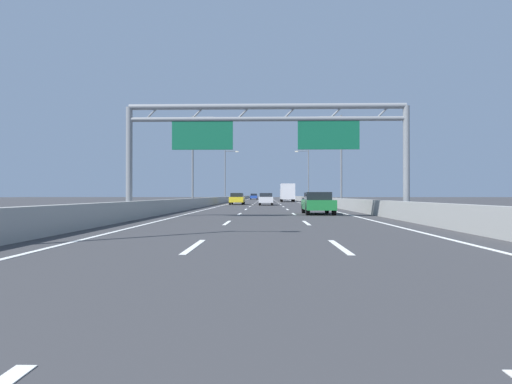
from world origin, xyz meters
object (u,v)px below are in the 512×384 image
object	(u,v)px
sign_gantry	(266,132)
box_truck	(287,192)
orange_car	(266,196)
silver_car	(267,198)
streetlamp_right_far	(307,172)
green_car	(318,203)
streetlamp_left_far	(226,172)
blue_car	(254,196)
yellow_car	(237,199)
white_car	(266,199)
streetlamp_right_mid	(339,155)
streetlamp_left_mid	(195,155)

from	to	relation	value
sign_gantry	box_truck	xyz separation A→B (m)	(3.75, 54.32, -3.07)
orange_car	silver_car	distance (m)	57.76
streetlamp_right_far	silver_car	size ratio (longest dim) A/B	2.13
green_car	streetlamp_right_far	bearing A→B (deg)	85.45
streetlamp_left_far	blue_car	size ratio (longest dim) A/B	2.04
blue_car	silver_car	xyz separation A→B (m)	(3.45, -38.38, -0.07)
box_truck	yellow_car	bearing A→B (deg)	-108.81
white_car	box_truck	xyz separation A→B (m)	(3.82, 25.28, 0.96)
blue_car	box_truck	bearing A→B (deg)	-78.95
streetlamp_right_far	green_car	bearing A→B (deg)	-94.55
white_car	streetlamp_right_mid	bearing A→B (deg)	-47.50
sign_gantry	blue_car	bearing A→B (deg)	92.13
yellow_car	blue_car	size ratio (longest dim) A/B	0.99
streetlamp_right_mid	box_truck	size ratio (longest dim) A/B	1.23
streetlamp_left_mid	yellow_car	bearing A→B (deg)	72.17
orange_car	box_truck	xyz separation A→B (m)	(3.80, -55.86, 0.98)
sign_gantry	yellow_car	world-z (taller)	sign_gantry
white_car	streetlamp_left_far	bearing A→B (deg)	105.32
green_car	blue_car	distance (m)	86.50
box_truck	white_car	bearing A→B (deg)	-98.60
green_car	silver_car	distance (m)	47.97
streetlamp_left_far	white_car	bearing A→B (deg)	-74.68
sign_gantry	green_car	distance (m)	6.98
streetlamp_left_far	box_truck	world-z (taller)	streetlamp_left_far
yellow_car	streetlamp_right_far	bearing A→B (deg)	64.68
sign_gantry	box_truck	size ratio (longest dim) A/B	2.05
streetlamp_left_mid	silver_car	world-z (taller)	streetlamp_left_mid
sign_gantry	white_car	xyz separation A→B (m)	(-0.07, 29.04, -4.03)
streetlamp_left_far	yellow_car	size ratio (longest dim) A/B	2.06
sign_gantry	streetlamp_left_mid	bearing A→B (deg)	109.70
streetlamp_right_mid	streetlamp_left_far	bearing A→B (deg)	113.00
blue_car	streetlamp_left_far	bearing A→B (deg)	-96.67
white_car	orange_car	bearing A→B (deg)	89.98
streetlamp_right_mid	yellow_car	size ratio (longest dim) A/B	2.06
blue_car	box_truck	world-z (taller)	box_truck
box_truck	silver_car	bearing A→B (deg)	-152.73
streetlamp_right_far	box_truck	size ratio (longest dim) A/B	1.23
green_car	silver_car	size ratio (longest dim) A/B	0.97
green_car	streetlamp_left_mid	bearing A→B (deg)	123.72
sign_gantry	silver_car	distance (m)	52.58
orange_car	blue_car	size ratio (longest dim) A/B	0.93
silver_car	yellow_car	bearing A→B (deg)	-100.83
streetlamp_left_far	orange_car	distance (m)	54.91
white_car	sign_gantry	bearing A→B (deg)	-89.87
sign_gantry	blue_car	world-z (taller)	sign_gantry
orange_car	blue_car	bearing A→B (deg)	-99.74
streetlamp_left_mid	orange_car	distance (m)	89.81
sign_gantry	silver_car	xyz separation A→B (m)	(0.08, 52.42, -4.06)
sign_gantry	streetlamp_right_mid	xyz separation A→B (m)	(7.48, 20.80, 0.60)
sign_gantry	white_car	distance (m)	29.32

